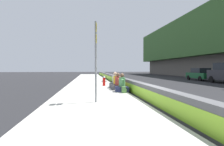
{
  "coord_description": "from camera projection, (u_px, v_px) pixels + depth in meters",
  "views": [
    {
      "loc": [
        -8.29,
        2.94,
        1.65
      ],
      "look_at": [
        7.23,
        0.96,
        1.26
      ],
      "focal_mm": 29.81,
      "sensor_mm": 36.0,
      "label": 1
    }
  ],
  "objects": [
    {
      "name": "seated_person_foreground",
      "position": [
        122.0,
        86.0,
        12.03
      ],
      "size": [
        0.8,
        0.92,
        1.2
      ],
      "color": "#23284C",
      "rests_on": "sidewalk_strip"
    },
    {
      "name": "seated_person_middle",
      "position": [
        118.0,
        84.0,
        13.15
      ],
      "size": [
        0.77,
        0.89,
        1.19
      ],
      "color": "#424247",
      "rests_on": "sidewalk_strip"
    },
    {
      "name": "jersey_barrier",
      "position": [
        152.0,
        95.0,
        8.63
      ],
      "size": [
        76.0,
        0.45,
        0.85
      ],
      "color": "#545456",
      "rests_on": "ground_plane"
    },
    {
      "name": "ground_plane",
      "position": [
        152.0,
        104.0,
        8.64
      ],
      "size": [
        160.0,
        160.0,
        0.0
      ],
      "primitive_type": "plane",
      "color": "#232326",
      "rests_on": "ground"
    },
    {
      "name": "sidewalk_strip",
      "position": [
        95.0,
        104.0,
        8.3
      ],
      "size": [
        80.0,
        4.4,
        0.14
      ],
      "primitive_type": "cube",
      "color": "#B5B2A8",
      "rests_on": "ground_plane"
    },
    {
      "name": "seated_person_rear",
      "position": [
        116.0,
        83.0,
        14.17
      ],
      "size": [
        0.87,
        0.97,
        1.2
      ],
      "color": "#424247",
      "rests_on": "sidewalk_strip"
    },
    {
      "name": "route_sign_post",
      "position": [
        96.0,
        56.0,
        8.24
      ],
      "size": [
        0.44,
        0.09,
        3.6
      ],
      "color": "gray",
      "rests_on": "sidewalk_strip"
    },
    {
      "name": "backpack",
      "position": [
        124.0,
        90.0,
        11.43
      ],
      "size": [
        0.32,
        0.28,
        0.4
      ],
      "color": "#4C7A3D",
      "rests_on": "sidewalk_strip"
    },
    {
      "name": "seated_person_far",
      "position": [
        115.0,
        82.0,
        15.07
      ],
      "size": [
        0.91,
        1.01,
        1.22
      ],
      "color": "#424247",
      "rests_on": "sidewalk_strip"
    },
    {
      "name": "parked_car_fourth",
      "position": [
        200.0,
        74.0,
        25.36
      ],
      "size": [
        4.53,
        2.02,
        1.71
      ],
      "color": "#145128",
      "rests_on": "ground_plane"
    },
    {
      "name": "fire_hydrant",
      "position": [
        104.0,
        81.0,
        16.06
      ],
      "size": [
        0.26,
        0.46,
        0.88
      ],
      "color": "red",
      "rests_on": "sidewalk_strip"
    }
  ]
}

